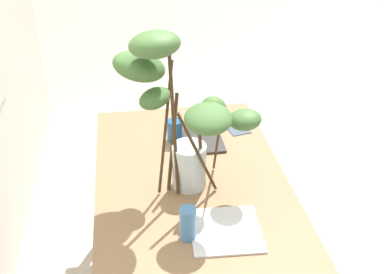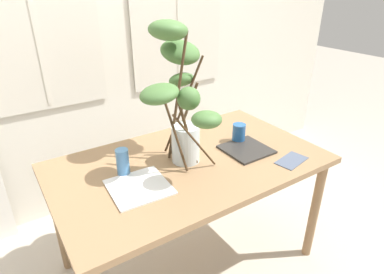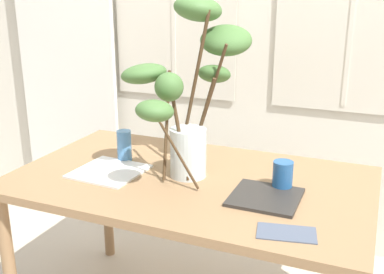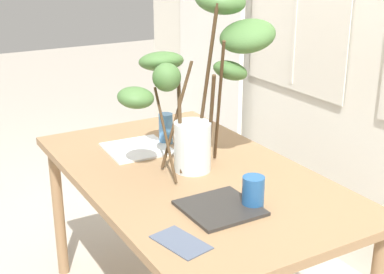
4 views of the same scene
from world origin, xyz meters
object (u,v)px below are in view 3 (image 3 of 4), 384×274
(drinking_glass_blue_right, at_px, (283,175))
(drinking_glass_blue_left, at_px, (124,146))
(plate_square_right, at_px, (265,197))
(vase_with_branches, at_px, (192,80))
(dining_table, at_px, (190,194))
(plate_square_left, at_px, (109,171))

(drinking_glass_blue_right, bearing_deg, drinking_glass_blue_left, 177.17)
(drinking_glass_blue_right, bearing_deg, plate_square_right, -108.08)
(vase_with_branches, relative_size, plate_square_right, 2.95)
(dining_table, distance_m, vase_with_branches, 0.48)
(drinking_glass_blue_right, xyz_separation_m, plate_square_left, (-0.72, -0.12, -0.05))
(plate_square_left, xyz_separation_m, plate_square_right, (0.69, 0.00, 0.00))
(vase_with_branches, bearing_deg, drinking_glass_blue_right, -4.39)
(dining_table, xyz_separation_m, plate_square_right, (0.34, -0.08, 0.08))
(drinking_glass_blue_left, distance_m, plate_square_left, 0.17)
(plate_square_right, bearing_deg, plate_square_left, -179.81)
(dining_table, bearing_deg, drinking_glass_blue_right, 5.13)
(drinking_glass_blue_left, bearing_deg, plate_square_right, -12.21)
(dining_table, bearing_deg, vase_with_branches, 104.98)
(plate_square_left, bearing_deg, drinking_glass_blue_right, 9.20)
(plate_square_left, bearing_deg, drinking_glass_blue_left, 95.07)
(drinking_glass_blue_left, relative_size, plate_square_right, 0.56)
(vase_with_branches, bearing_deg, plate_square_right, -21.99)
(dining_table, distance_m, plate_square_left, 0.36)
(vase_with_branches, relative_size, drinking_glass_blue_right, 6.53)
(drinking_glass_blue_right, bearing_deg, plate_square_left, -170.80)
(dining_table, relative_size, plate_square_left, 5.33)
(drinking_glass_blue_right, xyz_separation_m, plate_square_right, (-0.04, -0.11, -0.05))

